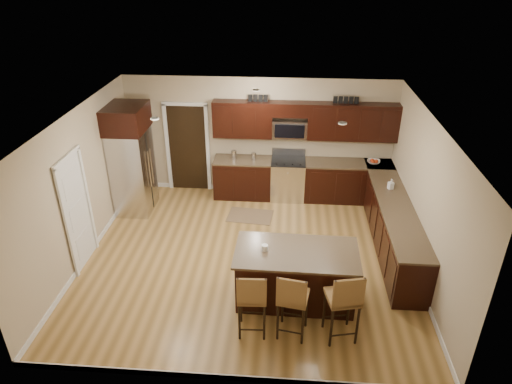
# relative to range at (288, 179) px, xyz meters

# --- Properties ---
(floor) EXTENTS (6.00, 6.00, 0.00)m
(floor) POSITION_rel_range_xyz_m (-0.68, -2.45, -0.47)
(floor) COLOR #A37B40
(floor) RESTS_ON ground
(ceiling) EXTENTS (6.00, 6.00, 0.00)m
(ceiling) POSITION_rel_range_xyz_m (-0.68, -2.45, 2.23)
(ceiling) COLOR silver
(ceiling) RESTS_ON wall_back
(wall_back) EXTENTS (6.00, 0.00, 6.00)m
(wall_back) POSITION_rel_range_xyz_m (-0.68, 0.30, 0.88)
(wall_back) COLOR tan
(wall_back) RESTS_ON floor
(wall_left) EXTENTS (0.00, 5.50, 5.50)m
(wall_left) POSITION_rel_range_xyz_m (-3.68, -2.45, 0.88)
(wall_left) COLOR tan
(wall_left) RESTS_ON floor
(wall_right) EXTENTS (0.00, 5.50, 5.50)m
(wall_right) POSITION_rel_range_xyz_m (2.32, -2.45, 0.88)
(wall_right) COLOR tan
(wall_right) RESTS_ON floor
(base_cabinets) EXTENTS (4.02, 3.96, 0.92)m
(base_cabinets) POSITION_rel_range_xyz_m (1.22, -1.01, -0.01)
(base_cabinets) COLOR black
(base_cabinets) RESTS_ON floor
(upper_cabinets) EXTENTS (4.00, 0.33, 0.80)m
(upper_cabinets) POSITION_rel_range_xyz_m (0.36, 0.13, 1.37)
(upper_cabinets) COLOR black
(upper_cabinets) RESTS_ON wall_back
(range) EXTENTS (0.76, 0.64, 1.11)m
(range) POSITION_rel_range_xyz_m (0.00, 0.00, 0.00)
(range) COLOR silver
(range) RESTS_ON floor
(microwave) EXTENTS (0.76, 0.31, 0.40)m
(microwave) POSITION_rel_range_xyz_m (0.00, 0.15, 1.15)
(microwave) COLOR silver
(microwave) RESTS_ON upper_cabinets
(doorway) EXTENTS (0.85, 0.03, 2.06)m
(doorway) POSITION_rel_range_xyz_m (-2.33, 0.28, 0.56)
(doorway) COLOR black
(doorway) RESTS_ON floor
(pantry_door) EXTENTS (0.03, 0.80, 2.04)m
(pantry_door) POSITION_rel_range_xyz_m (-3.66, -2.75, 0.55)
(pantry_door) COLOR white
(pantry_door) RESTS_ON floor
(letter_decor) EXTENTS (2.20, 0.03, 0.15)m
(letter_decor) POSITION_rel_range_xyz_m (0.22, 0.13, 1.82)
(letter_decor) COLOR black
(letter_decor) RESTS_ON upper_cabinets
(island) EXTENTS (1.96, 1.06, 0.92)m
(island) POSITION_rel_range_xyz_m (0.17, -3.48, -0.04)
(island) COLOR black
(island) RESTS_ON floor
(stool_left) EXTENTS (0.44, 0.44, 1.12)m
(stool_left) POSITION_rel_range_xyz_m (-0.46, -4.33, 0.23)
(stool_left) COLOR olive
(stool_left) RESTS_ON floor
(stool_mid) EXTENTS (0.49, 0.49, 1.14)m
(stool_mid) POSITION_rel_range_xyz_m (0.12, -4.33, 0.24)
(stool_mid) COLOR olive
(stool_mid) RESTS_ON floor
(stool_right) EXTENTS (0.53, 0.53, 1.19)m
(stool_right) POSITION_rel_range_xyz_m (0.85, -4.33, 0.27)
(stool_right) COLOR olive
(stool_right) RESTS_ON floor
(refrigerator) EXTENTS (0.79, 0.97, 2.35)m
(refrigerator) POSITION_rel_range_xyz_m (-3.30, -0.78, 0.73)
(refrigerator) COLOR silver
(refrigerator) RESTS_ON floor
(floor_mat) EXTENTS (1.01, 0.72, 0.01)m
(floor_mat) POSITION_rel_range_xyz_m (-0.79, -0.93, -0.47)
(floor_mat) COLOR brown
(floor_mat) RESTS_ON floor
(fruit_bowl) EXTENTS (0.33, 0.33, 0.07)m
(fruit_bowl) POSITION_rel_range_xyz_m (1.87, -0.00, 0.48)
(fruit_bowl) COLOR silver
(fruit_bowl) RESTS_ON base_cabinets
(soap_bottle) EXTENTS (0.12, 0.13, 0.21)m
(soap_bottle) POSITION_rel_range_xyz_m (2.02, -1.21, 0.55)
(soap_bottle) COLOR #B2B2B2
(soap_bottle) RESTS_ON base_cabinets
(canister_tall) EXTENTS (0.12, 0.12, 0.21)m
(canister_tall) POSITION_rel_range_xyz_m (-1.22, -0.00, 0.55)
(canister_tall) COLOR silver
(canister_tall) RESTS_ON base_cabinets
(canister_short) EXTENTS (0.11, 0.11, 0.17)m
(canister_short) POSITION_rel_range_xyz_m (-0.78, -0.00, 0.53)
(canister_short) COLOR silver
(canister_short) RESTS_ON base_cabinets
(island_jar) EXTENTS (0.10, 0.10, 0.10)m
(island_jar) POSITION_rel_range_xyz_m (-0.33, -3.48, 0.50)
(island_jar) COLOR white
(island_jar) RESTS_ON island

